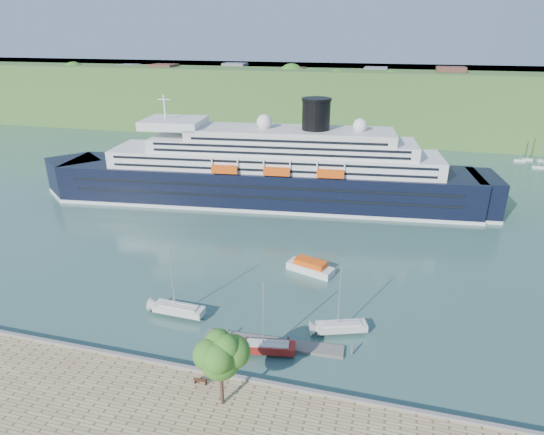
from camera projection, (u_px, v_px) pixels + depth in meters
The scene contains 11 objects.
ground at pixel (206, 378), 51.82m from camera, with size 400.00×400.00×0.00m, color #2F544C.
far_hillside at pixel (348, 100), 176.94m from camera, with size 400.00×50.00×24.00m, color #3B5D25.
quay_coping at pixel (205, 371), 51.20m from camera, with size 220.00×0.50×0.30m, color slate.
cruise_ship at pixel (264, 151), 100.84m from camera, with size 106.01×15.44×23.81m, color black, non-canonical shape.
park_bench at pixel (200, 380), 49.40m from camera, with size 1.48×0.61×0.95m, color #482514, non-canonical shape.
promenade_tree at pixel (221, 367), 45.19m from camera, with size 5.62×5.62×9.30m, color #32671B, non-canonical shape.
floating_pontoon at pixel (273, 343), 57.24m from camera, with size 17.75×2.17×0.39m, color gray, non-canonical shape.
sailboat_white_near at pixel (177, 284), 61.17m from camera, with size 7.94×2.21×10.25m, color silver, non-canonical shape.
sailboat_red at pixel (268, 321), 53.86m from camera, with size 7.37×2.05×9.53m, color maroon, non-canonical shape.
sailboat_white_far at pixel (343, 302), 57.75m from camera, with size 7.30×2.03×9.43m, color silver, non-canonical shape.
tender_launch at pixel (310, 266), 74.18m from camera, with size 7.83×2.68×2.16m, color #EC4E0D, non-canonical shape.
Camera 1 is at (17.75, -37.70, 36.61)m, focal length 30.00 mm.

